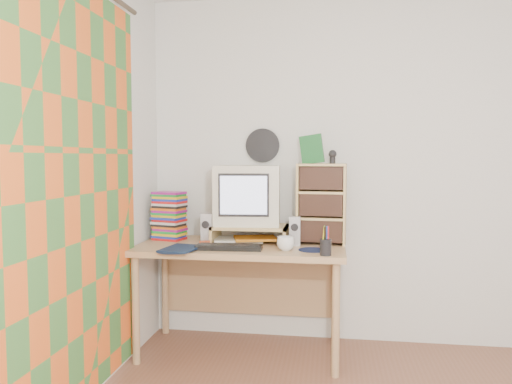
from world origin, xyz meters
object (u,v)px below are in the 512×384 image
(desk, at_px, (243,262))
(diary, at_px, (167,246))
(keyboard, at_px, (229,247))
(mug, at_px, (286,244))
(crt_monitor, at_px, (248,195))
(dvd_stack, at_px, (169,219))
(cd_rack, at_px, (322,204))

(desk, xyz_separation_m, diary, (-0.44, -0.32, 0.16))
(keyboard, relative_size, mug, 3.77)
(crt_monitor, bearing_deg, dvd_stack, 176.91)
(desk, relative_size, keyboard, 3.29)
(cd_rack, height_order, diary, cd_rack)
(crt_monitor, distance_m, cd_rack, 0.52)
(keyboard, xyz_separation_m, diary, (-0.39, -0.08, 0.01))
(dvd_stack, xyz_separation_m, mug, (0.87, -0.30, -0.10))
(cd_rack, bearing_deg, dvd_stack, -177.04)
(keyboard, distance_m, diary, 0.40)
(mug, bearing_deg, dvd_stack, 161.19)
(desk, distance_m, cd_rack, 0.68)
(desk, relative_size, dvd_stack, 4.71)
(diary, bearing_deg, dvd_stack, 115.36)
(desk, height_order, diary, diary)
(mug, bearing_deg, cd_rack, 52.51)
(keyboard, xyz_separation_m, cd_rack, (0.58, 0.30, 0.26))
(desk, height_order, keyboard, keyboard)
(keyboard, relative_size, dvd_stack, 1.43)
(desk, xyz_separation_m, crt_monitor, (0.02, 0.09, 0.46))
(desk, height_order, dvd_stack, dvd_stack)
(cd_rack, bearing_deg, diary, -155.08)
(crt_monitor, xyz_separation_m, keyboard, (-0.07, -0.33, -0.31))
(dvd_stack, bearing_deg, diary, -59.32)
(crt_monitor, relative_size, keyboard, 1.03)
(diary, bearing_deg, crt_monitor, 50.97)
(desk, xyz_separation_m, dvd_stack, (-0.55, 0.07, 0.28))
(keyboard, xyz_separation_m, mug, (0.37, 0.02, 0.03))
(dvd_stack, xyz_separation_m, cd_rack, (1.09, -0.01, 0.13))
(mug, bearing_deg, diary, -172.76)
(desk, xyz_separation_m, cd_rack, (0.54, 0.06, 0.41))
(desk, xyz_separation_m, mug, (0.32, -0.23, 0.18))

